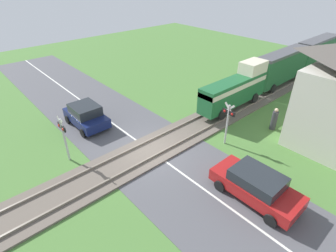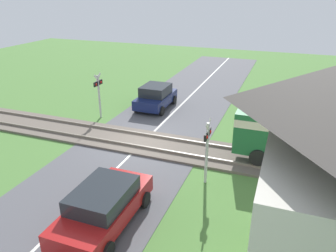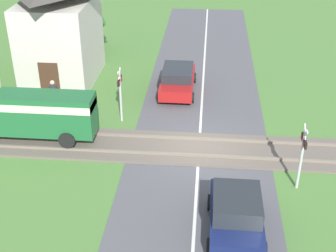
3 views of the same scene
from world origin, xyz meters
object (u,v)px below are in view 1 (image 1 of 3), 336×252
object	(u,v)px
car_far_side	(256,185)
train	(284,66)
car_near_crossing	(86,115)
crossing_signal_east_approach	(228,118)
crossing_signal_west_approach	(63,133)
pedestrian_by_station	(274,120)

from	to	relation	value
car_far_side	train	bearing A→B (deg)	113.89
train	car_near_crossing	bearing A→B (deg)	-107.40
train	crossing_signal_east_approach	size ratio (longest dim) A/B	7.54
car_near_crossing	crossing_signal_west_approach	bearing A→B (deg)	-42.42
car_near_crossing	crossing_signal_east_approach	world-z (taller)	crossing_signal_east_approach
crossing_signal_west_approach	pedestrian_by_station	size ratio (longest dim) A/B	1.77
train	car_near_crossing	size ratio (longest dim) A/B	5.82
crossing_signal_west_approach	pedestrian_by_station	distance (m)	13.42
train	crossing_signal_east_approach	bearing A→B (deg)	-77.82
train	car_far_side	bearing A→B (deg)	-66.11
pedestrian_by_station	crossing_signal_east_approach	bearing A→B (deg)	-106.38
crossing_signal_west_approach	crossing_signal_east_approach	size ratio (longest dim) A/B	1.00
train	crossing_signal_east_approach	distance (m)	11.80
car_far_side	pedestrian_by_station	size ratio (longest dim) A/B	2.66
car_near_crossing	crossing_signal_east_approach	distance (m)	9.60
car_near_crossing	car_far_side	size ratio (longest dim) A/B	0.86
train	car_far_side	size ratio (longest dim) A/B	5.02
crossing_signal_east_approach	pedestrian_by_station	xyz separation A→B (m)	(1.12, 3.83, -1.10)
car_near_crossing	car_far_side	distance (m)	11.94
train	pedestrian_by_station	xyz separation A→B (m)	(3.62, -7.71, -1.16)
car_far_side	crossing_signal_east_approach	bearing A→B (deg)	145.46
crossing_signal_west_approach	crossing_signal_east_approach	bearing A→B (deg)	58.32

